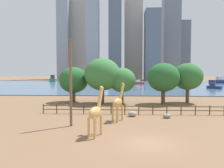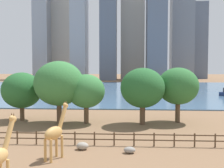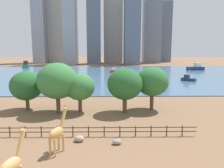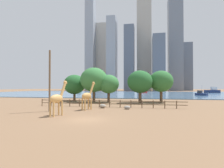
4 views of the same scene
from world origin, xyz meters
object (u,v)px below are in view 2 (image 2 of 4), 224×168
(tree_left_large, at_px, (86,91))
(tree_right_tall, at_px, (178,86))
(boulder_by_pole, at_px, (130,150))
(boat_tug, at_px, (24,80))
(tree_center_broad, at_px, (22,90))
(giraffe_tall, at_px, (55,133))
(boulder_near_fence, at_px, (82,146))
(tree_left_small, at_px, (59,84))
(tree_right_small, at_px, (143,88))
(boat_sailboat, at_px, (134,86))

(tree_left_large, bearing_deg, tree_right_tall, 6.37)
(boulder_by_pole, xyz_separation_m, boat_tug, (-47.38, 100.23, 1.25))
(tree_center_broad, bearing_deg, boat_tug, 110.65)
(giraffe_tall, height_order, boulder_near_fence, giraffe_tall)
(boulder_near_fence, height_order, tree_left_large, tree_left_large)
(tree_left_large, bearing_deg, tree_center_broad, 171.40)
(boulder_by_pole, distance_m, tree_left_small, 16.15)
(tree_left_large, relative_size, tree_center_broad, 0.97)
(tree_left_large, relative_size, tree_right_tall, 0.88)
(tree_center_broad, relative_size, tree_right_tall, 0.91)
(boulder_by_pole, height_order, tree_right_tall, tree_right_tall)
(tree_left_large, bearing_deg, boat_tug, 115.45)
(boat_tug, bearing_deg, tree_right_small, -164.64)
(tree_right_small, distance_m, boat_tug, 100.86)
(boat_sailboat, bearing_deg, giraffe_tall, -108.80)
(tree_right_small, bearing_deg, tree_left_small, 179.44)
(tree_left_small, xyz_separation_m, boat_tug, (-38.17, 87.95, -3.75))
(tree_left_small, bearing_deg, tree_left_large, 5.12)
(tree_left_large, relative_size, boat_tug, 0.69)
(giraffe_tall, xyz_separation_m, tree_center_broad, (-8.87, 15.87, 2.04))
(boat_sailboat, bearing_deg, tree_center_broad, -118.46)
(tree_right_small, relative_size, boat_sailboat, 1.52)
(tree_center_broad, relative_size, boat_tug, 0.71)
(tree_right_small, height_order, boat_tug, tree_right_small)
(giraffe_tall, height_order, boat_sailboat, giraffe_tall)
(giraffe_tall, relative_size, tree_center_broad, 0.68)
(tree_left_small, height_order, tree_right_small, tree_left_small)
(boulder_by_pole, distance_m, tree_right_tall, 16.06)
(tree_left_large, height_order, boat_sailboat, tree_left_large)
(tree_left_large, height_order, tree_right_small, tree_right_small)
(giraffe_tall, relative_size, tree_left_large, 0.71)
(boulder_by_pole, relative_size, tree_left_small, 0.12)
(boulder_near_fence, height_order, boat_sailboat, boat_sailboat)
(tree_right_tall, bearing_deg, boulder_near_fence, -129.23)
(boat_tug, bearing_deg, tree_center_broad, -173.12)
(tree_center_broad, xyz_separation_m, boat_tug, (-32.51, 86.24, -2.68))
(tree_right_tall, distance_m, tree_right_small, 5.11)
(boat_sailboat, bearing_deg, tree_right_small, -102.98)
(boulder_by_pole, xyz_separation_m, boat_sailboat, (1.66, 73.81, 0.61))
(boulder_near_fence, distance_m, boat_sailboat, 73.23)
(giraffe_tall, distance_m, boat_sailboat, 76.09)
(tree_left_small, distance_m, boat_sailboat, 62.63)
(boulder_by_pole, bearing_deg, giraffe_tall, -162.64)
(boulder_near_fence, xyz_separation_m, boat_sailboat, (5.90, 72.99, 0.56))
(boat_tug, bearing_deg, boulder_near_fence, -170.32)
(tree_center_broad, relative_size, tree_left_small, 0.81)
(tree_right_tall, xyz_separation_m, boat_tug, (-53.87, 86.27, -3.35))
(tree_center_broad, bearing_deg, tree_right_small, -6.26)
(boulder_by_pole, height_order, tree_center_broad, tree_center_broad)
(tree_right_tall, xyz_separation_m, boat_sailboat, (-4.83, 59.85, -3.98))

